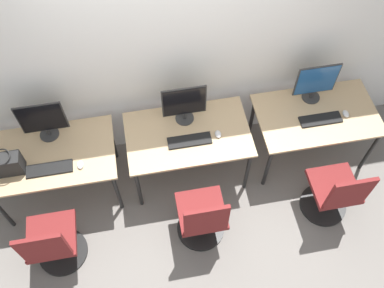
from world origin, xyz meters
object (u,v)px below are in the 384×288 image
at_px(keyboard_left, 50,169).
at_px(monitor_center, 184,104).
at_px(office_chair_left, 53,244).
at_px(mouse_right, 346,114).
at_px(mouse_left, 80,165).
at_px(handbag, 5,164).
at_px(mouse_center, 218,134).
at_px(keyboard_right, 321,119).
at_px(office_chair_center, 203,219).
at_px(monitor_left, 43,120).
at_px(keyboard_center, 190,141).
at_px(office_chair_right, 334,194).
at_px(monitor_right, 316,82).

distance_m(keyboard_left, monitor_center, 1.39).
relative_size(office_chair_left, mouse_right, 10.08).
bearing_deg(mouse_left, handbag, 174.37).
xyz_separation_m(mouse_center, mouse_right, (1.31, 0.01, 0.00)).
bearing_deg(mouse_right, handbag, -179.08).
xyz_separation_m(monitor_center, keyboard_right, (1.32, -0.26, -0.22)).
distance_m(mouse_left, mouse_center, 1.33).
bearing_deg(office_chair_center, monitor_left, 143.11).
distance_m(keyboard_left, keyboard_center, 1.32).
height_order(keyboard_center, keyboard_right, same).
xyz_separation_m(mouse_right, office_chair_right, (-0.28, -0.68, -0.34)).
height_order(mouse_left, handbag, handbag).
bearing_deg(mouse_left, office_chair_center, -29.35).
bearing_deg(office_chair_center, handbag, 158.91).
bearing_deg(monitor_center, mouse_left, -160.86).
height_order(office_chair_center, monitor_right, monitor_right).
xyz_separation_m(office_chair_left, handbag, (-0.30, 0.65, 0.44)).
bearing_deg(monitor_left, office_chair_center, -36.89).
xyz_separation_m(monitor_left, mouse_right, (2.92, -0.29, -0.22)).
distance_m(mouse_center, office_chair_center, 0.82).
relative_size(office_chair_left, monitor_right, 2.00).
distance_m(office_chair_left, mouse_center, 1.84).
bearing_deg(keyboard_center, keyboard_left, -176.80).
bearing_deg(mouse_left, keyboard_center, 4.66).
distance_m(keyboard_center, office_chair_right, 1.50).
relative_size(mouse_left, keyboard_center, 0.21).
bearing_deg(monitor_center, monitor_right, 1.40).
height_order(monitor_left, office_chair_left, monitor_left).
distance_m(mouse_right, handbag, 3.28).
xyz_separation_m(keyboard_left, keyboard_right, (2.65, 0.09, 0.00)).
xyz_separation_m(monitor_left, monitor_center, (1.32, -0.05, 0.00)).
xyz_separation_m(mouse_left, office_chair_right, (2.36, -0.57, -0.34)).
distance_m(monitor_left, office_chair_center, 1.75).
height_order(office_chair_left, handbag, handbag).
bearing_deg(monitor_center, keyboard_right, -11.29).
bearing_deg(office_chair_left, mouse_right, 13.29).
relative_size(office_chair_left, office_chair_right, 1.00).
bearing_deg(mouse_left, keyboard_left, 177.76).
height_order(office_chair_center, mouse_right, office_chair_center).
height_order(mouse_left, office_chair_center, office_chair_center).
xyz_separation_m(mouse_right, handbag, (-3.28, -0.05, 0.10)).
bearing_deg(keyboard_center, monitor_center, 90.00).
height_order(monitor_right, handbag, monitor_right).
height_order(keyboard_center, mouse_right, mouse_right).
bearing_deg(monitor_center, keyboard_center, -90.00).
bearing_deg(office_chair_right, keyboard_right, 89.15).
relative_size(monitor_center, office_chair_right, 0.50).
xyz_separation_m(monitor_left, office_chair_center, (1.33, -1.00, -0.56)).
height_order(monitor_center, handbag, monitor_center).
relative_size(keyboard_left, office_chair_center, 0.47).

